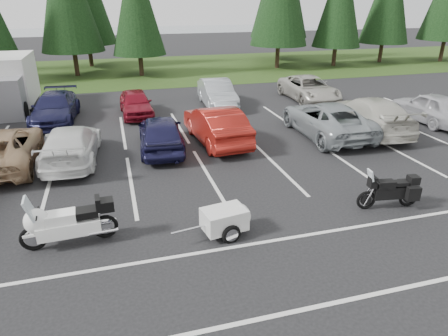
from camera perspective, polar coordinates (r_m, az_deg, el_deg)
ground at (r=13.29m, az=-3.33°, el=-3.03°), size 120.00×120.00×0.00m
grass_strip at (r=36.22m, az=-12.00°, el=13.48°), size 80.00×16.00×0.01m
lake_water at (r=67.22m, az=-10.75°, el=17.91°), size 70.00×50.00×0.02m
box_truck at (r=25.16m, az=-28.68°, el=10.36°), size 2.40×5.60×2.90m
stall_markings at (r=15.07m, az=-5.01°, el=0.24°), size 32.00×16.00×0.01m
conifer_5 at (r=33.34m, az=-12.49°, el=22.38°), size 4.14×4.14×9.63m
car_near_2 at (r=16.93m, az=-29.11°, el=2.50°), size 2.43×5.19×1.44m
car_near_3 at (r=16.35m, az=-21.04°, el=3.19°), size 2.25×4.90×1.39m
car_near_4 at (r=16.63m, az=-9.02°, el=4.99°), size 2.05×4.46×1.48m
car_near_5 at (r=17.32m, az=-1.16°, el=6.21°), size 2.04×4.93×1.59m
car_near_6 at (r=18.84m, az=14.41°, el=6.80°), size 2.62×5.54×1.53m
car_near_7 at (r=20.01m, az=19.96°, el=7.20°), size 2.78×5.74×1.61m
car_near_8 at (r=22.74m, az=27.50°, el=7.67°), size 1.82×4.49×1.53m
car_far_1 at (r=22.07m, az=-22.98°, el=7.90°), size 2.31×4.99×1.41m
car_far_2 at (r=22.01m, az=-12.50°, el=9.05°), size 1.69×3.97×1.34m
car_far_3 at (r=23.36m, az=-0.99°, el=10.61°), size 1.81×4.63×1.50m
car_far_4 at (r=25.36m, az=12.04°, el=11.04°), size 2.44×5.16×1.42m
touring_motorcycle at (r=10.87m, az=-21.41°, el=-6.78°), size 2.69×0.97×1.47m
cargo_trailer at (r=10.70m, az=0.03°, el=-7.67°), size 1.77×1.18×0.76m
adventure_motorcycle at (r=12.84m, az=22.53°, el=-2.68°), size 2.22×1.05×1.30m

